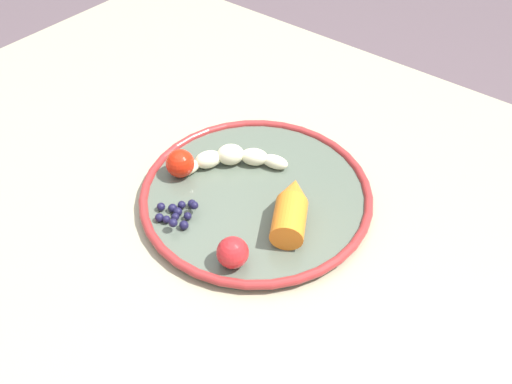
{
  "coord_description": "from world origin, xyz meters",
  "views": [
    {
      "loc": [
        0.34,
        -0.42,
        1.24
      ],
      "look_at": [
        0.04,
        -0.03,
        0.75
      ],
      "focal_mm": 36.1,
      "sensor_mm": 36.0,
      "label": 1
    }
  ],
  "objects_px": {
    "carrot_orange": "(291,208)",
    "banana": "(231,159)",
    "tomato_mid": "(233,252)",
    "tomato_near": "(180,163)",
    "blueberry_pile": "(177,213)",
    "plate": "(256,194)",
    "dining_table": "(250,216)"
  },
  "relations": [
    {
      "from": "plate",
      "to": "banana",
      "type": "relative_size",
      "value": 2.55
    },
    {
      "from": "dining_table",
      "to": "carrot_orange",
      "type": "height_order",
      "value": "carrot_orange"
    },
    {
      "from": "tomato_near",
      "to": "banana",
      "type": "bearing_deg",
      "value": 53.07
    },
    {
      "from": "carrot_orange",
      "to": "tomato_mid",
      "type": "height_order",
      "value": "carrot_orange"
    },
    {
      "from": "banana",
      "to": "tomato_mid",
      "type": "xyz_separation_m",
      "value": [
        0.11,
        -0.13,
        0.01
      ]
    },
    {
      "from": "dining_table",
      "to": "blueberry_pile",
      "type": "relative_size",
      "value": 20.98
    },
    {
      "from": "tomato_mid",
      "to": "carrot_orange",
      "type": "bearing_deg",
      "value": 82.68
    },
    {
      "from": "dining_table",
      "to": "carrot_orange",
      "type": "xyz_separation_m",
      "value": [
        0.1,
        -0.04,
        0.12
      ]
    },
    {
      "from": "banana",
      "to": "carrot_orange",
      "type": "distance_m",
      "value": 0.13
    },
    {
      "from": "blueberry_pile",
      "to": "tomato_near",
      "type": "relative_size",
      "value": 1.44
    },
    {
      "from": "dining_table",
      "to": "blueberry_pile",
      "type": "xyz_separation_m",
      "value": [
        -0.01,
        -0.13,
        0.11
      ]
    },
    {
      "from": "blueberry_pile",
      "to": "tomato_near",
      "type": "distance_m",
      "value": 0.08
    },
    {
      "from": "plate",
      "to": "tomato_near",
      "type": "height_order",
      "value": "tomato_near"
    },
    {
      "from": "dining_table",
      "to": "tomato_mid",
      "type": "height_order",
      "value": "tomato_mid"
    },
    {
      "from": "tomato_mid",
      "to": "blueberry_pile",
      "type": "bearing_deg",
      "value": 173.6
    },
    {
      "from": "plate",
      "to": "carrot_orange",
      "type": "bearing_deg",
      "value": -9.78
    },
    {
      "from": "plate",
      "to": "carrot_orange",
      "type": "relative_size",
      "value": 2.84
    },
    {
      "from": "tomato_mid",
      "to": "banana",
      "type": "bearing_deg",
      "value": 131.14
    },
    {
      "from": "tomato_near",
      "to": "tomato_mid",
      "type": "xyz_separation_m",
      "value": [
        0.16,
        -0.07,
        -0.0
      ]
    },
    {
      "from": "carrot_orange",
      "to": "blueberry_pile",
      "type": "height_order",
      "value": "carrot_orange"
    },
    {
      "from": "carrot_orange",
      "to": "banana",
      "type": "bearing_deg",
      "value": 166.03
    },
    {
      "from": "plate",
      "to": "blueberry_pile",
      "type": "bearing_deg",
      "value": -117.33
    },
    {
      "from": "dining_table",
      "to": "tomato_near",
      "type": "xyz_separation_m",
      "value": [
        -0.07,
        -0.07,
        0.12
      ]
    },
    {
      "from": "plate",
      "to": "tomato_mid",
      "type": "bearing_deg",
      "value": -64.5
    },
    {
      "from": "banana",
      "to": "blueberry_pile",
      "type": "distance_m",
      "value": 0.12
    },
    {
      "from": "dining_table",
      "to": "banana",
      "type": "height_order",
      "value": "banana"
    },
    {
      "from": "banana",
      "to": "tomato_near",
      "type": "relative_size",
      "value": 3.1
    },
    {
      "from": "plate",
      "to": "tomato_mid",
      "type": "distance_m",
      "value": 0.12
    },
    {
      "from": "blueberry_pile",
      "to": "carrot_orange",
      "type": "bearing_deg",
      "value": 36.92
    },
    {
      "from": "dining_table",
      "to": "plate",
      "type": "height_order",
      "value": "plate"
    },
    {
      "from": "dining_table",
      "to": "tomato_near",
      "type": "height_order",
      "value": "tomato_near"
    },
    {
      "from": "banana",
      "to": "carrot_orange",
      "type": "height_order",
      "value": "carrot_orange"
    }
  ]
}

